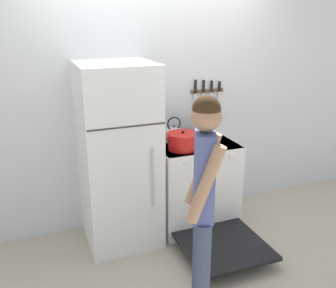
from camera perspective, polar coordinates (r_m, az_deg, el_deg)
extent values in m
plane|color=#B2A893|center=(4.30, -1.77, -10.43)|extent=(14.00, 14.00, 0.00)
cube|color=silver|center=(3.87, -2.11, 6.46)|extent=(10.00, 0.06, 2.55)
cube|color=white|center=(3.52, -7.50, -1.93)|extent=(0.68, 0.67, 1.74)
cube|color=#2D2D2D|center=(3.09, -6.25, 2.61)|extent=(0.66, 0.01, 0.01)
cylinder|color=#B2B5BA|center=(3.30, -2.36, -5.19)|extent=(0.02, 0.02, 0.56)
cube|color=white|center=(3.94, 3.88, -6.03)|extent=(0.81, 0.63, 0.90)
cube|color=black|center=(3.78, 4.02, 0.02)|extent=(0.79, 0.62, 0.02)
cube|color=black|center=(3.71, 5.79, -7.92)|extent=(0.71, 0.05, 0.68)
cylinder|color=black|center=(3.59, 2.26, -0.83)|extent=(0.20, 0.20, 0.01)
cylinder|color=black|center=(3.75, 7.37, -0.13)|extent=(0.20, 0.20, 0.01)
cylinder|color=black|center=(3.81, 0.73, 0.37)|extent=(0.20, 0.20, 0.01)
cylinder|color=black|center=(3.96, 5.62, 0.99)|extent=(0.20, 0.20, 0.01)
cylinder|color=silver|center=(3.42, 2.67, -3.08)|extent=(0.04, 0.02, 0.04)
cylinder|color=silver|center=(3.49, 5.11, -2.71)|extent=(0.04, 0.02, 0.04)
cylinder|color=silver|center=(3.56, 7.45, -2.34)|extent=(0.04, 0.02, 0.04)
cylinder|color=silver|center=(3.63, 9.69, -1.99)|extent=(0.04, 0.02, 0.04)
cube|color=black|center=(3.58, 8.52, -15.10)|extent=(0.75, 0.72, 0.04)
cube|color=#99999E|center=(3.90, 4.36, -7.08)|extent=(0.67, 0.35, 0.01)
cylinder|color=red|center=(3.57, 2.28, 0.29)|extent=(0.28, 0.28, 0.14)
cylinder|color=red|center=(3.54, 2.29, 1.52)|extent=(0.30, 0.30, 0.02)
sphere|color=black|center=(3.54, 2.30, 1.85)|extent=(0.03, 0.03, 0.03)
cylinder|color=red|center=(3.50, -0.01, 0.77)|extent=(0.03, 0.02, 0.02)
cylinder|color=red|center=(3.61, 4.51, 1.33)|extent=(0.03, 0.02, 0.02)
cylinder|color=silver|center=(3.80, 0.91, 1.29)|extent=(0.19, 0.19, 0.12)
cone|color=silver|center=(3.78, 0.91, 2.36)|extent=(0.18, 0.18, 0.03)
sphere|color=black|center=(3.77, 0.92, 2.73)|extent=(0.02, 0.02, 0.02)
cone|color=silver|center=(3.83, 2.16, 1.61)|extent=(0.10, 0.03, 0.09)
torus|color=black|center=(3.76, 0.92, 3.10)|extent=(0.15, 0.01, 0.15)
cylinder|color=silver|center=(3.95, 5.88, 1.98)|extent=(0.08, 0.08, 0.13)
cylinder|color=#9E7547|center=(3.92, 5.93, 3.17)|extent=(0.03, 0.01, 0.25)
cylinder|color=#232326|center=(3.93, 5.95, 2.75)|extent=(0.02, 0.02, 0.19)
cylinder|color=#B2B5BA|center=(3.94, 5.91, 2.83)|extent=(0.02, 0.02, 0.20)
cylinder|color=#4C4C51|center=(3.95, 5.72, 2.93)|extent=(0.02, 0.02, 0.20)
cylinder|color=#38425B|center=(2.77, 5.17, -19.14)|extent=(0.12, 0.12, 0.81)
cylinder|color=#38425B|center=(2.90, 4.96, -17.18)|extent=(0.12, 0.12, 0.81)
cube|color=#4C5693|center=(2.48, 5.53, -4.93)|extent=(0.21, 0.26, 0.61)
cylinder|color=#A87A5B|center=(2.36, 5.75, -6.16)|extent=(0.26, 0.17, 0.54)
cylinder|color=#A87A5B|center=(2.59, 5.34, -3.80)|extent=(0.26, 0.17, 0.54)
sphere|color=#A87A5B|center=(2.34, 5.85, 4.22)|extent=(0.20, 0.20, 0.20)
sphere|color=#382314|center=(2.33, 5.89, 5.27)|extent=(0.18, 0.18, 0.18)
cube|color=brown|center=(4.04, 5.98, 8.05)|extent=(0.38, 0.02, 0.03)
cube|color=silver|center=(4.00, 4.14, 6.32)|extent=(0.03, 0.00, 0.23)
cube|color=black|center=(3.96, 4.22, 8.81)|extent=(0.02, 0.02, 0.13)
cube|color=silver|center=(4.03, 5.39, 6.92)|extent=(0.02, 0.00, 0.15)
cube|color=black|center=(4.00, 5.46, 8.83)|extent=(0.02, 0.02, 0.12)
cube|color=silver|center=(4.07, 6.59, 7.00)|extent=(0.03, 0.00, 0.15)
cube|color=black|center=(4.05, 6.67, 8.81)|extent=(0.02, 0.02, 0.11)
cube|color=silver|center=(4.12, 7.77, 7.12)|extent=(0.03, 0.00, 0.15)
cube|color=black|center=(4.09, 7.86, 8.78)|extent=(0.02, 0.02, 0.09)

